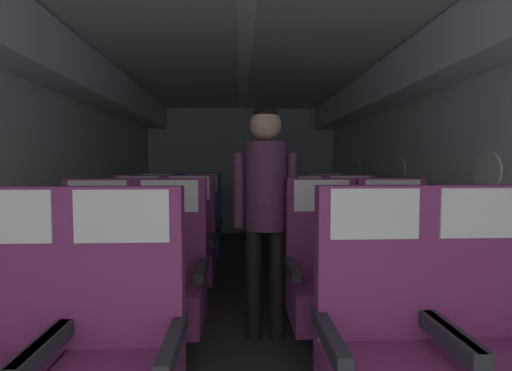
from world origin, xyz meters
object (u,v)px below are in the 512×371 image
object	(u,v)px
seat_c_right_aisle	(352,248)
seat_d_right_aisle	(327,230)
seat_a_right_window	(381,354)
seat_a_right_aisle	(495,351)
seat_b_left_window	(94,284)
flight_attendant	(266,196)
seat_c_right_window	(302,249)
seat_d_right_window	(288,230)
seat_d_left_aisle	(200,231)
seat_c_left_aisle	(188,250)
seat_b_right_aisle	(397,280)
seat_a_left_aisle	(116,364)
seat_b_left_aisle	(168,283)
seat_d_left_window	(158,231)
seat_b_right_window	(324,280)
seat_c_left_window	(136,250)

from	to	relation	value
seat_c_right_aisle	seat_d_right_aisle	distance (m)	0.87
seat_a_right_window	seat_d_right_aisle	bearing A→B (deg)	80.35
seat_a_right_aisle	seat_d_right_aisle	size ratio (longest dim) A/B	1.00
seat_b_left_window	flight_attendant	size ratio (longest dim) A/B	0.69
seat_c_right_window	seat_d_right_window	size ratio (longest dim) A/B	1.00
seat_a_right_aisle	seat_c_right_window	xyz separation A→B (m)	(-0.44, 1.72, 0.00)
seat_a_right_window	seat_c_right_window	size ratio (longest dim) A/B	1.00
seat_d_left_aisle	seat_d_right_window	xyz separation A→B (m)	(0.96, 0.00, 0.00)
seat_c_right_aisle	seat_d_right_window	xyz separation A→B (m)	(-0.43, 0.88, 0.00)
seat_d_right_aisle	seat_d_right_window	xyz separation A→B (m)	(-0.43, 0.01, 0.00)
seat_b_left_window	seat_c_left_aisle	bearing A→B (deg)	63.30
seat_d_left_aisle	flight_attendant	bearing A→B (deg)	-67.90
seat_a_right_window	seat_c_left_aisle	xyz separation A→B (m)	(-0.96, 1.73, 0.00)
seat_a_right_aisle	flight_attendant	distance (m)	1.46
seat_c_right_aisle	seat_d_right_window	world-z (taller)	same
seat_c_right_aisle	seat_b_right_aisle	bearing A→B (deg)	-89.91
seat_c_right_window	flight_attendant	xyz separation A→B (m)	(-0.36, -0.60, 0.50)
seat_a_left_aisle	seat_c_left_aisle	size ratio (longest dim) A/B	1.00
seat_c_right_aisle	seat_a_right_aisle	bearing A→B (deg)	-89.95
seat_b_left_aisle	seat_d_right_window	xyz separation A→B (m)	(0.97, 1.73, 0.00)
seat_b_right_aisle	flight_attendant	xyz separation A→B (m)	(-0.80, 0.27, 0.50)
seat_d_left_aisle	seat_d_right_aisle	distance (m)	1.40
seat_d_right_aisle	flight_attendant	distance (m)	1.75
seat_c_left_aisle	seat_d_left_window	size ratio (longest dim) A/B	1.00
seat_c_right_window	seat_c_left_aisle	bearing A→B (deg)	179.45
seat_c_left_aisle	seat_d_right_window	distance (m)	1.30
seat_c_left_aisle	seat_d_left_aisle	size ratio (longest dim) A/B	1.00
seat_a_left_aisle	seat_b_right_aisle	xyz separation A→B (m)	(1.41, 0.87, 0.00)
seat_c_right_window	flight_attendant	size ratio (longest dim) A/B	0.69
seat_a_right_window	seat_b_left_aisle	xyz separation A→B (m)	(-0.96, 0.87, 0.00)
flight_attendant	seat_d_right_aisle	bearing A→B (deg)	76.78
seat_b_left_window	seat_d_right_aisle	world-z (taller)	same
seat_a_right_aisle	flight_attendant	size ratio (longest dim) A/B	0.69
seat_a_right_aisle	seat_d_left_window	world-z (taller)	same
seat_b_left_aisle	seat_d_left_window	size ratio (longest dim) A/B	1.00
seat_b_left_window	seat_d_left_window	distance (m)	1.73
seat_a_right_aisle	seat_b_right_window	size ratio (longest dim) A/B	1.00
seat_c_left_window	seat_d_right_aisle	xyz separation A→B (m)	(1.84, 0.86, 0.00)
seat_c_right_window	seat_d_right_window	world-z (taller)	same
seat_d_right_window	flight_attendant	bearing A→B (deg)	-103.71
seat_a_right_aisle	seat_c_right_aisle	size ratio (longest dim) A/B	1.00
seat_c_right_aisle	seat_d_left_aisle	size ratio (longest dim) A/B	1.00
seat_a_right_window	seat_c_right_window	world-z (taller)	same
seat_b_right_aisle	flight_attendant	distance (m)	0.98
seat_c_left_window	seat_b_left_aisle	bearing A→B (deg)	-63.36
seat_a_right_window	seat_d_left_aisle	distance (m)	2.77
seat_b_right_aisle	seat_d_left_aisle	xyz separation A→B (m)	(-1.40, 1.75, 0.00)
seat_a_right_window	seat_b_right_window	size ratio (longest dim) A/B	1.00
seat_a_right_window	seat_d_right_window	size ratio (longest dim) A/B	1.00
seat_c_left_window	seat_d_left_aisle	xyz separation A→B (m)	(0.44, 0.87, 0.00)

